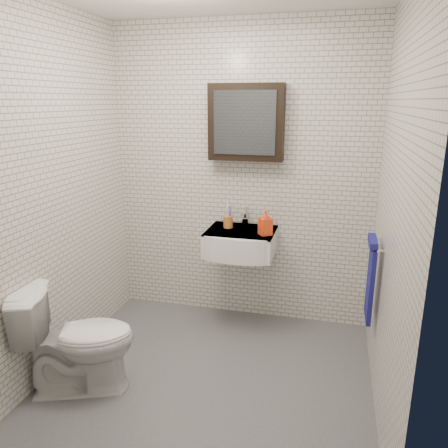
{
  "coord_description": "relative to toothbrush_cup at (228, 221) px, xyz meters",
  "views": [
    {
      "loc": [
        0.76,
        -2.56,
        1.87
      ],
      "look_at": [
        -0.01,
        0.45,
        0.99
      ],
      "focal_mm": 35.0,
      "sensor_mm": 36.0,
      "label": 1
    }
  ],
  "objects": [
    {
      "name": "toothbrush_cup",
      "position": [
        0.0,
        0.0,
        0.0
      ],
      "size": [
        0.1,
        0.1,
        0.21
      ],
      "rotation": [
        0.0,
        0.0,
        -0.31
      ],
      "color": "#B8662E",
      "rests_on": "washbasin"
    },
    {
      "name": "washbasin",
      "position": [
        0.12,
        -0.09,
        -0.15
      ],
      "size": [
        0.55,
        0.5,
        0.2
      ],
      "color": "white",
      "rests_on": "room_shell"
    },
    {
      "name": "soap_bottle",
      "position": [
        0.33,
        -0.13,
        0.05
      ],
      "size": [
        0.13,
        0.13,
        0.2
      ],
      "primitive_type": "imported",
      "rotation": [
        0.0,
        0.0,
        0.57
      ],
      "color": "orange",
      "rests_on": "washbasin"
    },
    {
      "name": "faucet",
      "position": [
        0.12,
        0.1,
        0.01
      ],
      "size": [
        0.06,
        0.2,
        0.15
      ],
      "color": "silver",
      "rests_on": "washbasin"
    },
    {
      "name": "towel_rail",
      "position": [
        1.12,
        -0.48,
        -0.18
      ],
      "size": [
        0.09,
        0.3,
        0.58
      ],
      "color": "silver",
      "rests_on": "room_shell"
    },
    {
      "name": "room_shell",
      "position": [
        0.07,
        -0.83,
        0.56
      ],
      "size": [
        2.22,
        2.02,
        2.51
      ],
      "color": "silver",
      "rests_on": "ground"
    },
    {
      "name": "ground",
      "position": [
        0.07,
        -0.83,
        -0.9
      ],
      "size": [
        2.2,
        2.0,
        0.01
      ],
      "primitive_type": "cube",
      "color": "#515559",
      "rests_on": "ground"
    },
    {
      "name": "toilet",
      "position": [
        -0.73,
        -1.16,
        -0.54
      ],
      "size": [
        0.82,
        0.64,
        0.73
      ],
      "primitive_type": "imported",
      "rotation": [
        0.0,
        0.0,
        1.94
      ],
      "color": "white",
      "rests_on": "ground"
    },
    {
      "name": "mirror_cabinet",
      "position": [
        0.12,
        0.1,
        0.8
      ],
      "size": [
        0.6,
        0.15,
        0.6
      ],
      "color": "black",
      "rests_on": "room_shell"
    }
  ]
}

